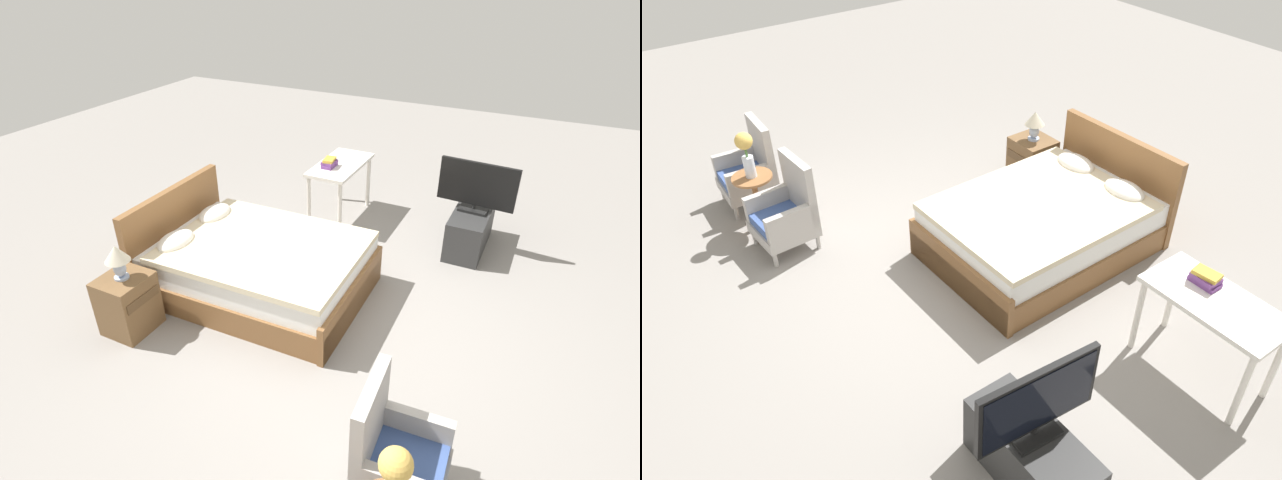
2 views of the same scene
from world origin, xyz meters
The scene contains 12 objects.
ground_plane centered at (0.00, 0.00, 0.00)m, with size 16.00×16.00×0.00m, color gray.
bed centered at (0.20, 0.97, 0.30)m, with size 1.53×2.14×0.96m.
armchair_by_window_left centered at (-2.31, -1.03, 0.37)m, with size 0.56×0.56×0.92m.
armchair_by_window_right centered at (-1.34, -1.03, 0.37)m, with size 0.57×0.57×0.92m.
side_table centered at (-1.82, -1.16, 0.37)m, with size 0.40×0.40×0.60m.
flower_vase centered at (-1.82, -1.16, 0.89)m, with size 0.17×0.17×0.48m.
nightstand centered at (-0.83, 1.68, 0.28)m, with size 0.44×0.41×0.56m.
table_lamp centered at (-0.83, 1.68, 0.78)m, with size 0.22×0.22×0.33m.
tv_stand centered at (2.05, -0.81, 0.24)m, with size 0.96×0.40×0.48m.
tv_flatscreen centered at (2.06, -0.81, 0.78)m, with size 0.22×0.87×0.58m.
vanity_desk centered at (2.09, 0.88, 0.63)m, with size 1.04×0.52×0.75m.
book_stack centered at (1.93, 0.96, 0.80)m, with size 0.22×0.16×0.11m.
Camera 2 is at (3.74, -2.58, 3.79)m, focal length 35.00 mm.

